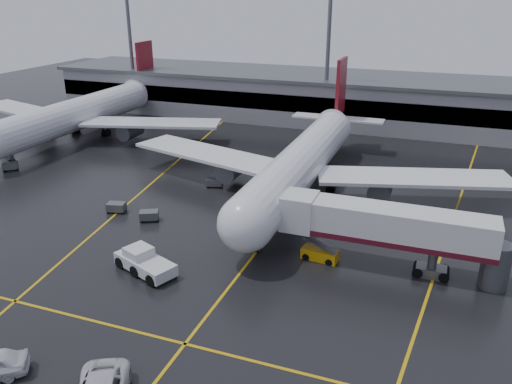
% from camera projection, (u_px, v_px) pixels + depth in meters
% --- Properties ---
extents(ground, '(220.00, 220.00, 0.00)m').
position_uv_depth(ground, '(280.00, 222.00, 55.97)').
color(ground, black).
rests_on(ground, ground).
extents(apron_line_centre, '(0.25, 90.00, 0.02)m').
position_uv_depth(apron_line_centre, '(280.00, 222.00, 55.97)').
color(apron_line_centre, gold).
rests_on(apron_line_centre, ground).
extents(apron_line_stop, '(60.00, 0.25, 0.02)m').
position_uv_depth(apron_line_stop, '(185.00, 344.00, 36.80)').
color(apron_line_stop, gold).
rests_on(apron_line_stop, ground).
extents(apron_line_left, '(9.99, 69.35, 0.02)m').
position_uv_depth(apron_line_left, '(164.00, 172.00, 71.15)').
color(apron_line_left, gold).
rests_on(apron_line_left, ground).
extents(apron_line_right, '(7.57, 69.64, 0.02)m').
position_uv_depth(apron_line_right, '(456.00, 211.00, 58.85)').
color(apron_line_right, gold).
rests_on(apron_line_right, ground).
extents(terminal, '(122.00, 19.00, 8.60)m').
position_uv_depth(terminal, '(359.00, 99.00, 96.12)').
color(terminal, gray).
rests_on(terminal, ground).
extents(light_mast_left, '(3.00, 1.20, 25.45)m').
position_uv_depth(light_mast_left, '(130.00, 38.00, 101.76)').
color(light_mast_left, '#595B60').
rests_on(light_mast_left, ground).
extents(light_mast_mid, '(3.00, 1.20, 25.45)m').
position_uv_depth(light_mast_mid, '(328.00, 45.00, 88.82)').
color(light_mast_mid, '#595B60').
rests_on(light_mast_mid, ground).
extents(main_airliner, '(48.80, 45.60, 14.10)m').
position_uv_depth(main_airliner, '(305.00, 159.00, 62.86)').
color(main_airliner, silver).
rests_on(main_airliner, ground).
extents(second_airliner, '(48.80, 45.60, 14.10)m').
position_uv_depth(second_airliner, '(83.00, 112.00, 86.90)').
color(second_airliner, silver).
rests_on(second_airliner, ground).
extents(jet_bridge, '(19.90, 3.40, 6.05)m').
position_uv_depth(jet_bridge, '(387.00, 229.00, 45.45)').
color(jet_bridge, silver).
rests_on(jet_bridge, ground).
extents(pushback_tractor, '(6.64, 4.57, 2.20)m').
position_uv_depth(pushback_tractor, '(144.00, 262.00, 45.99)').
color(pushback_tractor, silver).
rests_on(pushback_tractor, ground).
extents(belt_loader, '(3.55, 1.95, 2.16)m').
position_uv_depth(belt_loader, '(320.00, 254.00, 48.11)').
color(belt_loader, '#D1930A').
rests_on(belt_loader, ground).
extents(baggage_cart_a, '(2.37, 2.05, 1.12)m').
position_uv_depth(baggage_cart_a, '(149.00, 215.00, 56.14)').
color(baggage_cart_a, '#595B60').
rests_on(baggage_cart_a, ground).
extents(baggage_cart_b, '(2.25, 1.74, 1.12)m').
position_uv_depth(baggage_cart_b, '(116.00, 207.00, 58.27)').
color(baggage_cart_b, '#595B60').
rests_on(baggage_cart_b, ground).
extents(baggage_cart_c, '(2.31, 1.87, 1.12)m').
position_uv_depth(baggage_cart_c, '(215.00, 182.00, 65.76)').
color(baggage_cart_c, '#595B60').
rests_on(baggage_cart_c, ground).
extents(baggage_cart_d, '(2.34, 1.96, 1.12)m').
position_uv_depth(baggage_cart_d, '(6.00, 150.00, 78.83)').
color(baggage_cart_d, '#595B60').
rests_on(baggage_cart_d, ground).
extents(baggage_cart_e, '(2.36, 2.30, 1.12)m').
position_uv_depth(baggage_cart_e, '(10.00, 166.00, 71.73)').
color(baggage_cart_e, '#595B60').
rests_on(baggage_cart_e, ground).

